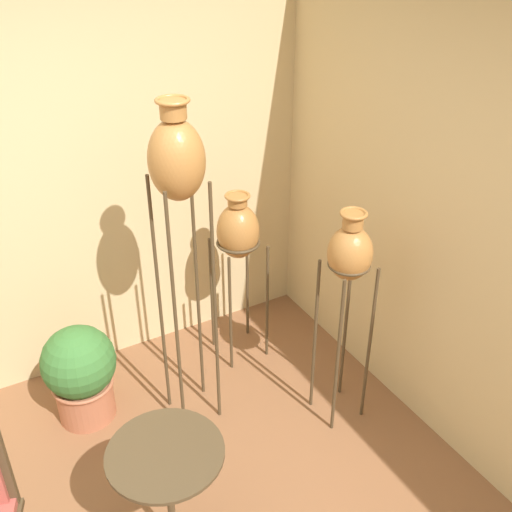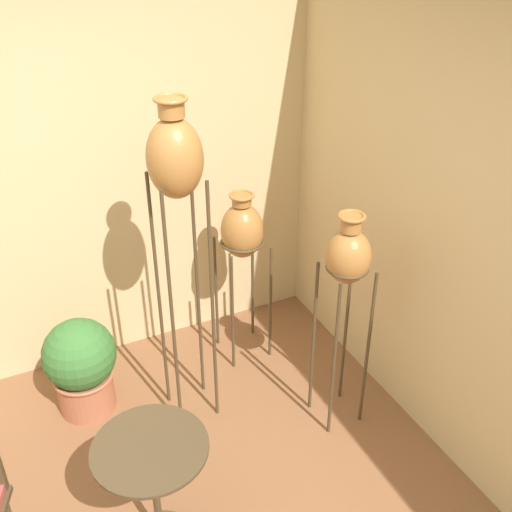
{
  "view_description": "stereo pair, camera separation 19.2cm",
  "coord_description": "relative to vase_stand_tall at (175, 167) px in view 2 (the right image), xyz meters",
  "views": [
    {
      "loc": [
        -0.31,
        -1.5,
        2.77
      ],
      "look_at": [
        1.15,
        1.09,
        1.01
      ],
      "focal_mm": 42.0,
      "sensor_mm": 36.0,
      "label": 1
    },
    {
      "loc": [
        -0.14,
        -1.59,
        2.77
      ],
      "look_at": [
        1.15,
        1.09,
        1.01
      ],
      "focal_mm": 42.0,
      "sensor_mm": 36.0,
      "label": 2
    }
  ],
  "objects": [
    {
      "name": "vase_stand_medium",
      "position": [
        0.78,
        -0.44,
        -0.52
      ],
      "size": [
        0.25,
        0.25,
        1.4
      ],
      "color": "#473823",
      "rests_on": "ground_plane"
    },
    {
      "name": "vase_stand_short",
      "position": [
        0.53,
        0.38,
        -0.69
      ],
      "size": [
        0.3,
        0.3,
        1.22
      ],
      "color": "#473823",
      "rests_on": "ground_plane"
    },
    {
      "name": "potted_plant",
      "position": [
        -0.6,
        0.29,
        -1.29
      ],
      "size": [
        0.44,
        0.44,
        0.65
      ],
      "color": "#B26647",
      "rests_on": "ground_plane"
    },
    {
      "name": "wall_back",
      "position": [
        -0.71,
        0.83,
        -0.28
      ],
      "size": [
        7.82,
        0.06,
        2.7
      ],
      "color": "#D1B784",
      "rests_on": "ground_plane"
    },
    {
      "name": "vase_stand_tall",
      "position": [
        0.0,
        0.0,
        0.0
      ],
      "size": [
        0.29,
        0.29,
        1.99
      ],
      "color": "#473823",
      "rests_on": "ground_plane"
    },
    {
      "name": "side_table",
      "position": [
        -0.47,
        -0.81,
        -1.14
      ],
      "size": [
        0.53,
        0.53,
        0.67
      ],
      "color": "#473823",
      "rests_on": "ground_plane"
    }
  ]
}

